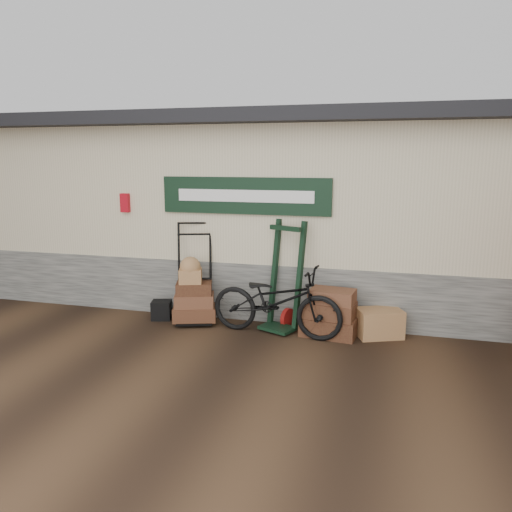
{
  "coord_description": "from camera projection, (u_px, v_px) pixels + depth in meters",
  "views": [
    {
      "loc": [
        1.82,
        -6.21,
        2.51
      ],
      "look_at": [
        -0.11,
        0.9,
        1.05
      ],
      "focal_mm": 35.0,
      "sensor_mm": 36.0,
      "label": 1
    }
  ],
  "objects": [
    {
      "name": "ground",
      "position": [
        247.0,
        344.0,
        6.83
      ],
      "size": [
        80.0,
        80.0,
        0.0
      ],
      "primitive_type": "plane",
      "color": "black",
      "rests_on": "ground"
    },
    {
      "name": "station_building",
      "position": [
        288.0,
        208.0,
        9.11
      ],
      "size": [
        14.4,
        4.1,
        3.2
      ],
      "color": "#4C4C47",
      "rests_on": "ground"
    },
    {
      "name": "porter_trolley",
      "position": [
        195.0,
        272.0,
        7.68
      ],
      "size": [
        0.93,
        0.8,
        1.56
      ],
      "primitive_type": null,
      "rotation": [
        0.0,
        0.0,
        0.32
      ],
      "color": "black",
      "rests_on": "ground"
    },
    {
      "name": "green_barrow",
      "position": [
        285.0,
        276.0,
        7.3
      ],
      "size": [
        0.73,
        0.68,
        1.61
      ],
      "primitive_type": null,
      "rotation": [
        0.0,
        0.0,
        -0.41
      ],
      "color": "black",
      "rests_on": "ground"
    },
    {
      "name": "suitcase_stack",
      "position": [
        329.0,
        312.0,
        7.11
      ],
      "size": [
        0.83,
        0.58,
        0.69
      ],
      "primitive_type": null,
      "rotation": [
        0.0,
        0.0,
        -0.12
      ],
      "color": "#3C1C13",
      "rests_on": "ground"
    },
    {
      "name": "wicker_hamper",
      "position": [
        379.0,
        323.0,
        7.09
      ],
      "size": [
        0.72,
        0.61,
        0.4
      ],
      "primitive_type": "cube",
      "rotation": [
        0.0,
        0.0,
        0.4
      ],
      "color": "#8F5F39",
      "rests_on": "ground"
    },
    {
      "name": "black_trunk",
      "position": [
        162.0,
        310.0,
        7.86
      ],
      "size": [
        0.35,
        0.32,
        0.3
      ],
      "primitive_type": "cube",
      "rotation": [
        0.0,
        0.0,
        0.26
      ],
      "color": "black",
      "rests_on": "ground"
    },
    {
      "name": "bicycle",
      "position": [
        276.0,
        297.0,
        7.09
      ],
      "size": [
        0.87,
        1.99,
        1.13
      ],
      "primitive_type": "imported",
      "rotation": [
        0.0,
        0.0,
        1.47
      ],
      "color": "black",
      "rests_on": "ground"
    }
  ]
}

